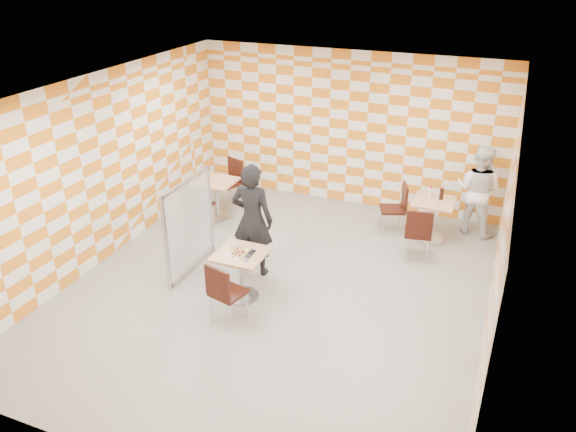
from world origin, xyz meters
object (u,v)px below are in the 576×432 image
object	(u,v)px
sport_bottle	(430,192)
partition	(189,225)
chair_second_side	(398,205)
chair_empty_far	(232,178)
soda_bottle	(442,194)
man_dark	(252,220)
chair_second_front	(418,230)
chair_empty_near	(197,203)
second_table	(432,213)
empty_table	(216,193)
man_white	(478,190)
chair_main_front	(224,290)
main_table	(241,267)

from	to	relation	value
sport_bottle	partition	bearing A→B (deg)	-141.27
chair_second_side	chair_empty_far	bearing A→B (deg)	179.95
partition	soda_bottle	distance (m)	4.31
man_dark	chair_second_front	bearing A→B (deg)	-152.34
chair_empty_near	chair_empty_far	size ratio (longest dim) A/B	1.00
partition	man_dark	distance (m)	0.99
second_table	empty_table	distance (m)	3.96
man_white	sport_bottle	world-z (taller)	man_white
chair_main_front	man_dark	bearing A→B (deg)	99.15
chair_second_side	soda_bottle	distance (m)	0.78
soda_bottle	chair_main_front	bearing A→B (deg)	-122.32
partition	chair_second_side	bearing A→B (deg)	42.65
chair_empty_far	soda_bottle	xyz separation A→B (m)	(4.04, 0.04, 0.31)
chair_empty_near	main_table	bearing A→B (deg)	-44.03
chair_empty_near	soda_bottle	bearing A→B (deg)	18.22
empty_table	partition	bearing A→B (deg)	-73.36
man_dark	man_white	size ratio (longest dim) A/B	1.11
chair_main_front	chair_second_side	xyz separation A→B (m)	(1.58, 3.60, 0.00)
empty_table	man_white	size ratio (longest dim) A/B	0.46
main_table	man_dark	size ratio (longest dim) A/B	0.41
second_table	man_dark	distance (m)	3.26
chair_main_front	sport_bottle	bearing A→B (deg)	60.28
empty_table	chair_main_front	size ratio (longest dim) A/B	0.81
sport_bottle	soda_bottle	xyz separation A→B (m)	(0.20, -0.05, 0.01)
empty_table	chair_second_front	bearing A→B (deg)	-2.73
second_table	soda_bottle	size ratio (longest dim) A/B	3.26
chair_empty_far	man_dark	xyz separation A→B (m)	(1.51, -2.20, 0.37)
chair_main_front	sport_bottle	size ratio (longest dim) A/B	4.62
main_table	partition	bearing A→B (deg)	159.25
chair_second_front	chair_empty_far	xyz separation A→B (m)	(-3.84, 0.87, 0.00)
empty_table	man_dark	size ratio (longest dim) A/B	0.41
partition	main_table	bearing A→B (deg)	-20.75
main_table	man_dark	xyz separation A→B (m)	(-0.16, 0.73, 0.40)
chair_empty_far	man_dark	size ratio (longest dim) A/B	0.51
chair_main_front	chair_empty_far	size ratio (longest dim) A/B	1.00
chair_second_front	second_table	bearing A→B (deg)	83.05
sport_bottle	soda_bottle	distance (m)	0.20
chair_main_front	chair_second_side	distance (m)	3.93
empty_table	man_dark	bearing A→B (deg)	-45.64
chair_second_front	partition	xyz separation A→B (m)	(-3.26, -1.66, 0.25)
soda_bottle	empty_table	bearing A→B (deg)	-169.66
chair_main_front	man_white	xyz separation A→B (m)	(2.87, 4.12, 0.28)
empty_table	chair_second_side	world-z (taller)	chair_second_side
chair_empty_near	chair_empty_far	distance (m)	1.30
chair_main_front	chair_second_side	bearing A→B (deg)	66.24
chair_second_side	man_white	bearing A→B (deg)	22.31
second_table	chair_main_front	distance (m)	4.17
chair_second_side	man_dark	xyz separation A→B (m)	(-1.81, -2.20, 0.37)
chair_second_side	sport_bottle	size ratio (longest dim) A/B	4.62
chair_main_front	sport_bottle	distance (m)	4.26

